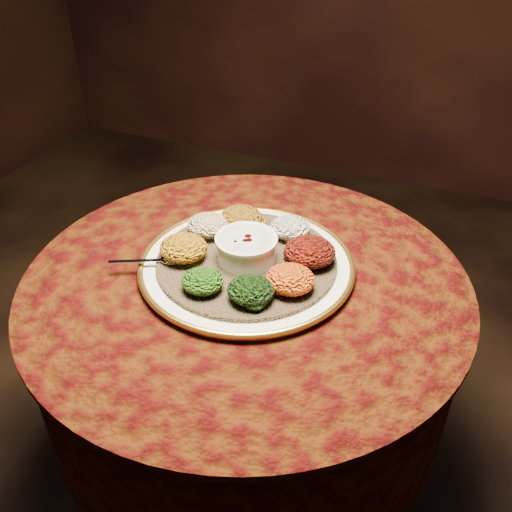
% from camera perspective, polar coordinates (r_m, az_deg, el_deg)
% --- Properties ---
extents(table, '(0.96, 0.96, 0.73)m').
position_cam_1_polar(table, '(1.34, -0.97, -8.27)').
color(table, black).
rests_on(table, ground).
extents(platter, '(0.52, 0.52, 0.02)m').
position_cam_1_polar(platter, '(1.24, -0.95, -0.91)').
color(platter, white).
rests_on(platter, table).
extents(injera, '(0.51, 0.51, 0.01)m').
position_cam_1_polar(injera, '(1.23, -0.95, -0.50)').
color(injera, olive).
rests_on(injera, platter).
extents(stew_bowl, '(0.13, 0.13, 0.06)m').
position_cam_1_polar(stew_bowl, '(1.21, -0.97, 0.92)').
color(stew_bowl, white).
rests_on(stew_bowl, injera).
extents(spoon, '(0.14, 0.08, 0.01)m').
position_cam_1_polar(spoon, '(1.23, -9.15, -0.39)').
color(spoon, silver).
rests_on(spoon, injera).
extents(portion_ayib, '(0.09, 0.09, 0.04)m').
position_cam_1_polar(portion_ayib, '(1.30, 3.44, 2.86)').
color(portion_ayib, silver).
rests_on(portion_ayib, injera).
extents(portion_kitfo, '(0.11, 0.10, 0.05)m').
position_cam_1_polar(portion_kitfo, '(1.21, 5.41, 0.45)').
color(portion_kitfo, black).
rests_on(portion_kitfo, injera).
extents(portion_tikil, '(0.10, 0.09, 0.05)m').
position_cam_1_polar(portion_tikil, '(1.14, 3.45, -2.32)').
color(portion_tikil, '#C06C10').
rests_on(portion_tikil, injera).
extents(portion_gomen, '(0.09, 0.09, 0.04)m').
position_cam_1_polar(portion_gomen, '(1.11, -0.53, -3.42)').
color(portion_gomen, black).
rests_on(portion_gomen, injera).
extents(portion_mixveg, '(0.09, 0.08, 0.04)m').
position_cam_1_polar(portion_mixveg, '(1.14, -5.37, -2.51)').
color(portion_mixveg, '#A5460A').
rests_on(portion_mixveg, injera).
extents(portion_kik, '(0.10, 0.10, 0.05)m').
position_cam_1_polar(portion_kik, '(1.23, -7.25, 0.80)').
color(portion_kik, '#BB8110').
rests_on(portion_kik, injera).
extents(portion_timatim, '(0.10, 0.09, 0.05)m').
position_cam_1_polar(portion_timatim, '(1.31, -4.80, 3.11)').
color(portion_timatim, maroon).
rests_on(portion_timatim, injera).
extents(portion_shiro, '(0.10, 0.09, 0.05)m').
position_cam_1_polar(portion_shiro, '(1.33, -1.48, 3.88)').
color(portion_shiro, '#905E11').
rests_on(portion_shiro, injera).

